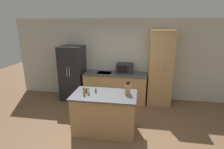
% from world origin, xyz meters
% --- Properties ---
extents(ground_plane, '(14.00, 14.00, 0.00)m').
position_xyz_m(ground_plane, '(0.00, 0.00, 0.00)').
color(ground_plane, brown).
extents(wall_back, '(7.20, 0.06, 2.60)m').
position_xyz_m(wall_back, '(0.00, 2.33, 1.30)').
color(wall_back, beige).
rests_on(wall_back, ground_plane).
extents(refrigerator, '(0.73, 0.74, 1.77)m').
position_xyz_m(refrigerator, '(-1.55, 1.94, 0.88)').
color(refrigerator, black).
rests_on(refrigerator, ground_plane).
extents(back_counter, '(1.99, 0.71, 0.93)m').
position_xyz_m(back_counter, '(-0.15, 1.97, 0.47)').
color(back_counter, tan).
rests_on(back_counter, ground_plane).
extents(pantry_cabinet, '(0.70, 0.63, 2.27)m').
position_xyz_m(pantry_cabinet, '(1.23, 2.00, 1.14)').
color(pantry_cabinet, tan).
rests_on(pantry_cabinet, ground_plane).
extents(kitchen_island, '(1.45, 0.83, 0.93)m').
position_xyz_m(kitchen_island, '(-0.15, 0.25, 0.46)').
color(kitchen_island, tan).
rests_on(kitchen_island, ground_plane).
extents(microwave, '(0.52, 0.36, 0.30)m').
position_xyz_m(microwave, '(0.14, 2.10, 1.08)').
color(microwave, '#232326').
rests_on(microwave, back_counter).
extents(knife_block, '(0.11, 0.09, 0.31)m').
position_xyz_m(knife_block, '(0.37, 0.32, 1.04)').
color(knife_block, tan).
rests_on(knife_block, kitchen_island).
extents(spice_bottle_tall_dark, '(0.05, 0.05, 0.18)m').
position_xyz_m(spice_bottle_tall_dark, '(-0.59, 0.16, 1.01)').
color(spice_bottle_tall_dark, orange).
rests_on(spice_bottle_tall_dark, kitchen_island).
extents(spice_bottle_short_red, '(0.04, 0.04, 0.09)m').
position_xyz_m(spice_bottle_short_red, '(-0.37, 0.33, 0.97)').
color(spice_bottle_short_red, '#337033').
rests_on(spice_bottle_short_red, kitchen_island).
extents(spice_bottle_amber_oil, '(0.06, 0.06, 0.15)m').
position_xyz_m(spice_bottle_amber_oil, '(-0.51, 0.21, 1.00)').
color(spice_bottle_amber_oil, beige).
rests_on(spice_bottle_amber_oil, kitchen_island).
extents(spice_bottle_green_herb, '(0.04, 0.04, 0.10)m').
position_xyz_m(spice_bottle_green_herb, '(-0.58, 0.28, 0.97)').
color(spice_bottle_green_herb, '#563319').
rests_on(spice_bottle_green_herb, kitchen_island).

